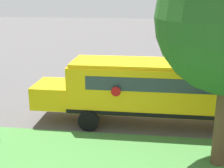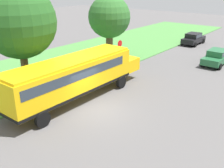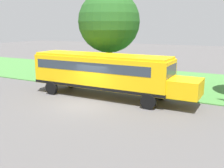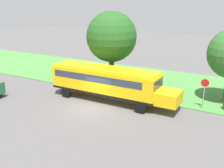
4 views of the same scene
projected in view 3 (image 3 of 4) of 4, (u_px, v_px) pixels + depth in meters
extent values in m
plane|color=#565454|center=(83.00, 105.00, 17.56)|extent=(120.00, 120.00, 0.00)
cube|color=#47843D|center=(140.00, 78.00, 26.16)|extent=(12.00, 80.00, 0.08)
cube|color=yellow|center=(101.00, 71.00, 19.21)|extent=(2.50, 10.50, 2.20)
cube|color=yellow|center=(186.00, 88.00, 16.47)|extent=(2.20, 1.90, 1.10)
cube|color=yellow|center=(101.00, 55.00, 18.95)|extent=(2.35, 10.29, 0.16)
cube|color=black|center=(101.00, 84.00, 19.42)|extent=(2.54, 10.54, 0.20)
cube|color=#2D3842|center=(97.00, 65.00, 19.25)|extent=(2.53, 9.24, 0.64)
cube|color=#2D3842|center=(171.00, 71.00, 16.71)|extent=(2.25, 0.12, 0.80)
cylinder|color=red|center=(145.00, 70.00, 19.08)|extent=(0.03, 0.44, 0.44)
cylinder|color=black|center=(161.00, 93.00, 18.65)|extent=(0.30, 1.00, 1.00)
cylinder|color=black|center=(148.00, 101.00, 16.50)|extent=(0.30, 1.00, 1.00)
cylinder|color=black|center=(71.00, 82.00, 22.28)|extent=(0.30, 1.00, 1.00)
cylinder|color=black|center=(52.00, 88.00, 20.13)|extent=(0.30, 1.00, 1.00)
cylinder|color=brown|center=(109.00, 65.00, 22.96)|extent=(0.54, 0.54, 3.55)
sphere|color=#23561E|center=(109.00, 22.00, 22.15)|extent=(5.24, 5.24, 5.24)
sphere|color=#23561E|center=(102.00, 22.00, 22.07)|extent=(3.13, 3.13, 3.13)
cube|color=brown|center=(94.00, 77.00, 24.87)|extent=(1.66, 0.74, 0.08)
cube|color=brown|center=(92.00, 74.00, 24.95)|extent=(1.59, 0.30, 0.44)
cube|color=#333333|center=(89.00, 80.00, 24.34)|extent=(0.15, 0.46, 0.45)
cube|color=#333333|center=(99.00, 78.00, 25.50)|extent=(0.15, 0.46, 0.45)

